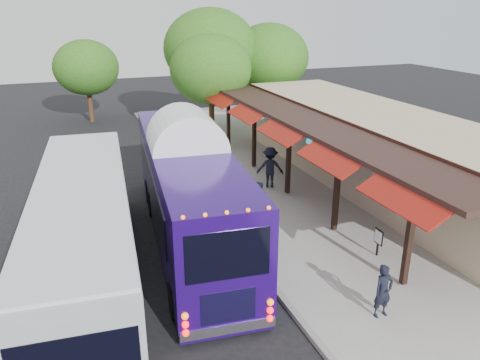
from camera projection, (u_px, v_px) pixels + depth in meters
name	position (u px, v px, depth m)	size (l,w,h in m)	color
ground	(242.00, 251.00, 16.72)	(90.00, 90.00, 0.00)	black
sidewalk	(311.00, 192.00, 21.87)	(10.00, 40.00, 0.15)	#9E9B93
curb	(210.00, 207.00, 20.21)	(0.20, 40.00, 0.16)	gray
station_shelter	(375.00, 148.00, 22.38)	(8.15, 20.00, 3.60)	#C6AF8A
coach_bus	(188.00, 186.00, 16.95)	(3.80, 12.44, 3.92)	#230860
city_bus	(85.00, 229.00, 14.33)	(3.71, 12.44, 3.29)	#979B9F
ped_a	(383.00, 291.00, 12.76)	(0.57, 0.38, 1.57)	black
ped_b	(256.00, 206.00, 17.66)	(0.96, 0.75, 1.98)	black
ped_c	(197.00, 142.00, 25.94)	(1.16, 0.48, 1.98)	black
ped_d	(270.00, 167.00, 21.94)	(1.26, 0.73, 1.96)	black
sign_board	(378.00, 238.00, 15.93)	(0.07, 0.45, 0.98)	black
tree_left	(211.00, 69.00, 29.74)	(5.23, 5.23, 6.69)	#382314
tree_mid	(211.00, 49.00, 31.90)	(6.41, 6.41, 8.20)	#382314
tree_right	(269.00, 58.00, 33.19)	(5.61, 5.61, 7.18)	#382314
tree_far	(86.00, 68.00, 34.10)	(4.71, 4.71, 6.02)	#382314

